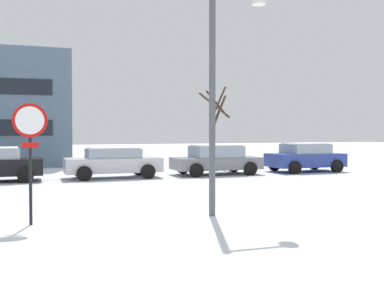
{
  "coord_description": "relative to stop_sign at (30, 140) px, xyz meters",
  "views": [
    {
      "loc": [
        -1.03,
        -12.0,
        2.09
      ],
      "look_at": [
        4.71,
        4.89,
        1.58
      ],
      "focal_mm": 42.43,
      "sensor_mm": 36.0,
      "label": 1
    }
  ],
  "objects": [
    {
      "name": "ground_plane",
      "position": [
        1.2,
        1.28,
        -1.9
      ],
      "size": [
        120.0,
        120.0,
        0.0
      ],
      "primitive_type": "plane",
      "color": "white"
    },
    {
      "name": "road_surface",
      "position": [
        1.2,
        4.43,
        -1.9
      ],
      "size": [
        80.0,
        8.3,
        0.0
      ],
      "color": "silver",
      "rests_on": "ground"
    },
    {
      "name": "stop_sign",
      "position": [
        0.0,
        0.0,
        0.0
      ],
      "size": [
        0.76,
        0.17,
        2.71
      ],
      "color": "black",
      "rests_on": "ground"
    },
    {
      "name": "street_lamp",
      "position": [
        4.48,
        -0.33,
        1.57
      ],
      "size": [
        1.51,
        0.36,
        5.72
      ],
      "color": "#4C4F54",
      "rests_on": "ground"
    },
    {
      "name": "parked_car_silver",
      "position": [
        3.33,
        9.52,
        -1.19
      ],
      "size": [
        4.24,
        2.07,
        1.37
      ],
      "color": "silver",
      "rests_on": "ground"
    },
    {
      "name": "parked_car_gray",
      "position": [
        8.27,
        9.51,
        -1.17
      ],
      "size": [
        4.22,
        2.17,
        1.44
      ],
      "color": "slate",
      "rests_on": "ground"
    },
    {
      "name": "parked_car_blue",
      "position": [
        13.21,
        9.49,
        -1.15
      ],
      "size": [
        3.84,
        2.21,
        1.48
      ],
      "color": "#283D93",
      "rests_on": "ground"
    },
    {
      "name": "tree_far_mid",
      "position": [
        9.62,
        13.15,
        0.44
      ],
      "size": [
        1.79,
        1.8,
        4.62
      ],
      "color": "#423326",
      "rests_on": "ground"
    }
  ]
}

